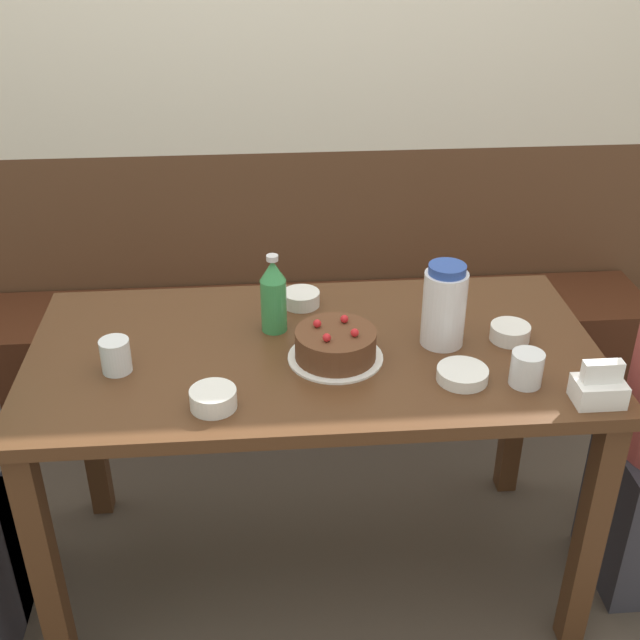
{
  "coord_description": "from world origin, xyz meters",
  "views": [
    {
      "loc": [
        -0.12,
        -1.7,
        1.8
      ],
      "look_at": [
        0.02,
        0.05,
        0.81
      ],
      "focal_mm": 45.0,
      "sensor_mm": 36.0,
      "label": 1
    }
  ],
  "objects_px": {
    "glass_water_tall": "(527,369)",
    "birthday_cake": "(336,345)",
    "bench_seat": "(298,356)",
    "bowl_side_dish": "(213,399)",
    "water_pitcher": "(444,306)",
    "bowl_soup_white": "(509,332)",
    "bowl_rice_small": "(462,374)",
    "napkin_holder": "(599,387)",
    "glass_tumbler_short": "(116,356)",
    "soju_bottle": "(273,295)",
    "bowl_sauce_shallow": "(301,299)"
  },
  "relations": [
    {
      "from": "birthday_cake",
      "to": "glass_water_tall",
      "type": "bearing_deg",
      "value": -18.62
    },
    {
      "from": "napkin_holder",
      "to": "bowl_rice_small",
      "type": "height_order",
      "value": "napkin_holder"
    },
    {
      "from": "bowl_sauce_shallow",
      "to": "glass_tumbler_short",
      "type": "relative_size",
      "value": 1.21
    },
    {
      "from": "birthday_cake",
      "to": "soju_bottle",
      "type": "relative_size",
      "value": 1.11
    },
    {
      "from": "water_pitcher",
      "to": "bowl_soup_white",
      "type": "xyz_separation_m",
      "value": [
        0.17,
        0.0,
        -0.08
      ]
    },
    {
      "from": "bench_seat",
      "to": "bowl_side_dish",
      "type": "bearing_deg",
      "value": -102.69
    },
    {
      "from": "water_pitcher",
      "to": "bowl_soup_white",
      "type": "height_order",
      "value": "water_pitcher"
    },
    {
      "from": "napkin_holder",
      "to": "bowl_side_dish",
      "type": "relative_size",
      "value": 1.05
    },
    {
      "from": "birthday_cake",
      "to": "bowl_rice_small",
      "type": "bearing_deg",
      "value": -22.32
    },
    {
      "from": "bowl_rice_small",
      "to": "napkin_holder",
      "type": "bearing_deg",
      "value": -21.44
    },
    {
      "from": "bowl_soup_white",
      "to": "bowl_rice_small",
      "type": "relative_size",
      "value": 0.83
    },
    {
      "from": "napkin_holder",
      "to": "bowl_side_dish",
      "type": "height_order",
      "value": "napkin_holder"
    },
    {
      "from": "glass_tumbler_short",
      "to": "water_pitcher",
      "type": "bearing_deg",
      "value": 4.82
    },
    {
      "from": "water_pitcher",
      "to": "bowl_soup_white",
      "type": "bearing_deg",
      "value": 1.43
    },
    {
      "from": "napkin_holder",
      "to": "soju_bottle",
      "type": "bearing_deg",
      "value": 151.74
    },
    {
      "from": "birthday_cake",
      "to": "bowl_side_dish",
      "type": "xyz_separation_m",
      "value": [
        -0.29,
        -0.18,
        -0.02
      ]
    },
    {
      "from": "glass_water_tall",
      "to": "birthday_cake",
      "type": "bearing_deg",
      "value": 161.38
    },
    {
      "from": "napkin_holder",
      "to": "bowl_side_dish",
      "type": "xyz_separation_m",
      "value": [
        -0.85,
        0.05,
        -0.02
      ]
    },
    {
      "from": "bench_seat",
      "to": "glass_tumbler_short",
      "type": "distance_m",
      "value": 1.17
    },
    {
      "from": "bowl_soup_white",
      "to": "bowl_rice_small",
      "type": "height_order",
      "value": "bowl_soup_white"
    },
    {
      "from": "bowl_soup_white",
      "to": "soju_bottle",
      "type": "bearing_deg",
      "value": 170.92
    },
    {
      "from": "soju_bottle",
      "to": "glass_water_tall",
      "type": "relative_size",
      "value": 2.57
    },
    {
      "from": "glass_water_tall",
      "to": "glass_tumbler_short",
      "type": "xyz_separation_m",
      "value": [
        -0.95,
        0.13,
        0.0
      ]
    },
    {
      "from": "soju_bottle",
      "to": "glass_water_tall",
      "type": "bearing_deg",
      "value": -27.57
    },
    {
      "from": "soju_bottle",
      "to": "napkin_holder",
      "type": "bearing_deg",
      "value": -28.26
    },
    {
      "from": "napkin_holder",
      "to": "glass_water_tall",
      "type": "height_order",
      "value": "napkin_holder"
    },
    {
      "from": "birthday_cake",
      "to": "bowl_side_dish",
      "type": "height_order",
      "value": "birthday_cake"
    },
    {
      "from": "bowl_soup_white",
      "to": "glass_water_tall",
      "type": "bearing_deg",
      "value": -96.07
    },
    {
      "from": "napkin_holder",
      "to": "glass_tumbler_short",
      "type": "height_order",
      "value": "napkin_holder"
    },
    {
      "from": "bowl_rice_small",
      "to": "glass_water_tall",
      "type": "height_order",
      "value": "glass_water_tall"
    },
    {
      "from": "bench_seat",
      "to": "bowl_sauce_shallow",
      "type": "bearing_deg",
      "value": -91.65
    },
    {
      "from": "bench_seat",
      "to": "glass_tumbler_short",
      "type": "height_order",
      "value": "glass_tumbler_short"
    },
    {
      "from": "bench_seat",
      "to": "napkin_holder",
      "type": "height_order",
      "value": "napkin_holder"
    },
    {
      "from": "bowl_side_dish",
      "to": "glass_water_tall",
      "type": "relative_size",
      "value": 1.28
    },
    {
      "from": "bowl_rice_small",
      "to": "glass_tumbler_short",
      "type": "height_order",
      "value": "glass_tumbler_short"
    },
    {
      "from": "bowl_rice_small",
      "to": "glass_tumbler_short",
      "type": "bearing_deg",
      "value": 172.57
    },
    {
      "from": "bowl_rice_small",
      "to": "glass_tumbler_short",
      "type": "distance_m",
      "value": 0.81
    },
    {
      "from": "bench_seat",
      "to": "bowl_rice_small",
      "type": "bearing_deg",
      "value": -71.56
    },
    {
      "from": "bowl_sauce_shallow",
      "to": "bowl_side_dish",
      "type": "bearing_deg",
      "value": -115.8
    },
    {
      "from": "bowl_soup_white",
      "to": "napkin_holder",
      "type": "bearing_deg",
      "value": -67.74
    },
    {
      "from": "water_pitcher",
      "to": "bowl_rice_small",
      "type": "relative_size",
      "value": 1.79
    },
    {
      "from": "water_pitcher",
      "to": "bowl_rice_small",
      "type": "distance_m",
      "value": 0.19
    },
    {
      "from": "napkin_holder",
      "to": "birthday_cake",
      "type": "bearing_deg",
      "value": 158.12
    },
    {
      "from": "glass_tumbler_short",
      "to": "bench_seat",
      "type": "bearing_deg",
      "value": 62.2
    },
    {
      "from": "soju_bottle",
      "to": "glass_water_tall",
      "type": "xyz_separation_m",
      "value": [
        0.57,
        -0.3,
        -0.06
      ]
    },
    {
      "from": "bowl_side_dish",
      "to": "water_pitcher",
      "type": "bearing_deg",
      "value": 22.63
    },
    {
      "from": "bowl_sauce_shallow",
      "to": "soju_bottle",
      "type": "bearing_deg",
      "value": -121.43
    },
    {
      "from": "bowl_rice_small",
      "to": "bowl_side_dish",
      "type": "height_order",
      "value": "bowl_side_dish"
    },
    {
      "from": "bowl_rice_small",
      "to": "bench_seat",
      "type": "bearing_deg",
      "value": 108.44
    },
    {
      "from": "water_pitcher",
      "to": "glass_water_tall",
      "type": "xyz_separation_m",
      "value": [
        0.15,
        -0.2,
        -0.06
      ]
    }
  ]
}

